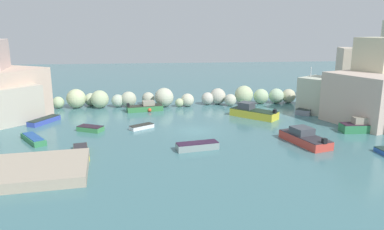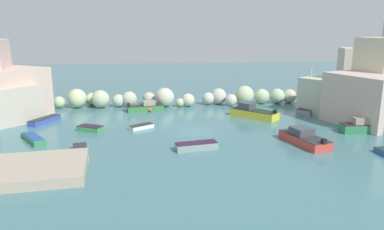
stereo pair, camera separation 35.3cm
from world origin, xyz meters
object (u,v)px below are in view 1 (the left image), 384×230
Objects in this scene: moored_boat_6 at (308,109)px; moored_boat_8 at (366,127)px; moored_boat_2 at (145,107)px; moored_boat_3 at (253,112)px; moored_boat_7 at (197,146)px; moored_boat_9 at (304,138)px; moored_boat_10 at (81,152)px; moored_boat_11 at (44,121)px; channel_buoy at (150,110)px; stone_dock at (36,170)px; moored_boat_1 at (142,127)px; moored_boat_5 at (90,128)px; moored_boat_0 at (33,139)px.

moored_boat_6 reaches higher than moored_boat_8.
moored_boat_3 is (13.86, -5.27, 0.14)m from moored_boat_2.
moored_boat_7 is 10.93m from moored_boat_9.
moored_boat_10 is 0.96× the size of moored_boat_11.
channel_buoy is 0.09× the size of moored_boat_8.
moored_boat_6 reaches higher than moored_boat_9.
stone_dock is 14.90m from moored_boat_1.
moored_boat_2 reaches higher than moored_boat_1.
moored_boat_1 is 0.66× the size of moored_boat_11.
moored_boat_8 reaches higher than channel_buoy.
moored_boat_9 reaches higher than moored_boat_11.
moored_boat_1 is (7.97, 12.59, -0.17)m from stone_dock.
moored_boat_10 is (-5.31, -8.22, 0.02)m from moored_boat_1.
moored_boat_1 is at bearing 60.47° from moored_boat_3.
stone_dock is 5.12m from moored_boat_10.
moored_boat_1 is at bearing -66.28° from moored_boat_7.
moored_boat_11 is at bearing -45.10° from moored_boat_7.
stone_dock reaches higher than moored_boat_1.
moored_boat_10 is at bearing 76.88° from moored_boat_3.
moored_boat_3 is 1.38× the size of moored_boat_7.
channel_buoy is 0.12× the size of moored_boat_10.
moored_boat_10 is (-6.21, -16.69, -0.00)m from channel_buoy.
moored_boat_7 is 10.75m from moored_boat_10.
moored_boat_5 is 0.52× the size of moored_boat_9.
moored_boat_5 is (-6.00, -9.53, -0.22)m from moored_boat_2.
moored_boat_3 is at bearing 143.62° from moored_boat_6.
moored_boat_1 is 0.48× the size of moored_boat_9.
stone_dock is 16.93m from moored_boat_11.
moored_boat_0 is 34.94m from moored_boat_6.
moored_boat_10 is (-21.64, -0.98, -0.32)m from moored_boat_9.
moored_boat_3 is at bearing -31.52° from moored_boat_2.
moored_boat_7 is at bearing -84.09° from moored_boat_2.
moored_boat_1 is 0.50× the size of moored_boat_8.
moored_boat_6 reaches higher than moored_boat_0.
moored_boat_6 reaches higher than stone_dock.
moored_boat_8 reaches higher than moored_boat_11.
moored_boat_1 is (-0.90, -8.47, -0.02)m from channel_buoy.
moored_boat_0 is 11.45m from moored_boat_1.
moored_boat_6 is 1.39× the size of moored_boat_11.
moored_boat_6 is (21.74, -2.20, 0.13)m from channel_buoy.
moored_boat_2 is 22.99m from moored_boat_9.
moored_boat_6 reaches higher than moored_boat_5.
moored_boat_3 reaches higher than stone_dock.
moored_boat_0 is at bearing 2.09° from moored_boat_8.
moored_boat_6 is at bearing -119.99° from moored_boat_3.
moored_boat_11 is at bearing -167.00° from moored_boat_2.
moored_boat_2 is at bearing 120.88° from moored_boat_6.
moored_boat_9 is at bearing 12.40° from stone_dock.
moored_boat_9 is at bearing -57.93° from moored_boat_1.
moored_boat_8 is at bearing -85.55° from moored_boat_9.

